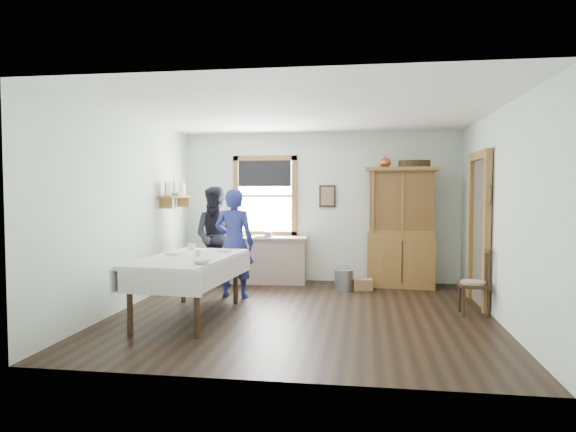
{
  "coord_description": "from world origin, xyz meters",
  "views": [
    {
      "loc": [
        0.81,
        -6.82,
        1.68
      ],
      "look_at": [
        -0.25,
        0.3,
        1.3
      ],
      "focal_mm": 32.0,
      "sensor_mm": 36.0,
      "label": 1
    }
  ],
  "objects_px": {
    "dining_table": "(189,287)",
    "wicker_basket": "(363,284)",
    "china_hutch": "(401,227)",
    "work_counter": "(266,260)",
    "woman_blue": "(234,247)",
    "figure_dark": "(217,240)",
    "pail": "(344,280)",
    "spindle_chair": "(474,282)"
  },
  "relations": [
    {
      "from": "spindle_chair",
      "to": "figure_dark",
      "type": "distance_m",
      "value": 4.21
    },
    {
      "from": "china_hutch",
      "to": "wicker_basket",
      "type": "relative_size",
      "value": 6.62
    },
    {
      "from": "figure_dark",
      "to": "pail",
      "type": "bearing_deg",
      "value": -2.04
    },
    {
      "from": "pail",
      "to": "figure_dark",
      "type": "distance_m",
      "value": 2.25
    },
    {
      "from": "dining_table",
      "to": "spindle_chair",
      "type": "height_order",
      "value": "spindle_chair"
    },
    {
      "from": "work_counter",
      "to": "wicker_basket",
      "type": "distance_m",
      "value": 1.8
    },
    {
      "from": "china_hutch",
      "to": "wicker_basket",
      "type": "height_order",
      "value": "china_hutch"
    },
    {
      "from": "dining_table",
      "to": "spindle_chair",
      "type": "bearing_deg",
      "value": 10.66
    },
    {
      "from": "figure_dark",
      "to": "wicker_basket",
      "type": "bearing_deg",
      "value": -1.67
    },
    {
      "from": "pail",
      "to": "figure_dark",
      "type": "height_order",
      "value": "figure_dark"
    },
    {
      "from": "china_hutch",
      "to": "pail",
      "type": "distance_m",
      "value": 1.36
    },
    {
      "from": "china_hutch",
      "to": "pail",
      "type": "height_order",
      "value": "china_hutch"
    },
    {
      "from": "figure_dark",
      "to": "woman_blue",
      "type": "bearing_deg",
      "value": -61.11
    },
    {
      "from": "dining_table",
      "to": "figure_dark",
      "type": "xyz_separation_m",
      "value": [
        -0.24,
        2.14,
        0.4
      ]
    },
    {
      "from": "dining_table",
      "to": "spindle_chair",
      "type": "distance_m",
      "value": 3.77
    },
    {
      "from": "spindle_chair",
      "to": "woman_blue",
      "type": "height_order",
      "value": "woman_blue"
    },
    {
      "from": "wicker_basket",
      "to": "pail",
      "type": "bearing_deg",
      "value": -176.19
    },
    {
      "from": "work_counter",
      "to": "dining_table",
      "type": "bearing_deg",
      "value": -104.74
    },
    {
      "from": "dining_table",
      "to": "woman_blue",
      "type": "xyz_separation_m",
      "value": [
        0.27,
        1.32,
        0.38
      ]
    },
    {
      "from": "work_counter",
      "to": "pail",
      "type": "height_order",
      "value": "work_counter"
    },
    {
      "from": "work_counter",
      "to": "pail",
      "type": "bearing_deg",
      "value": -21.31
    },
    {
      "from": "woman_blue",
      "to": "figure_dark",
      "type": "bearing_deg",
      "value": -54.96
    },
    {
      "from": "dining_table",
      "to": "china_hutch",
      "type": "bearing_deg",
      "value": 42.09
    },
    {
      "from": "spindle_chair",
      "to": "wicker_basket",
      "type": "bearing_deg",
      "value": 133.62
    },
    {
      "from": "work_counter",
      "to": "spindle_chair",
      "type": "bearing_deg",
      "value": -34.63
    },
    {
      "from": "work_counter",
      "to": "china_hutch",
      "type": "bearing_deg",
      "value": -3.82
    },
    {
      "from": "work_counter",
      "to": "figure_dark",
      "type": "distance_m",
      "value": 0.98
    },
    {
      "from": "woman_blue",
      "to": "figure_dark",
      "type": "distance_m",
      "value": 0.97
    },
    {
      "from": "china_hutch",
      "to": "figure_dark",
      "type": "xyz_separation_m",
      "value": [
        -3.12,
        -0.47,
        -0.23
      ]
    },
    {
      "from": "work_counter",
      "to": "spindle_chair",
      "type": "xyz_separation_m",
      "value": [
        3.18,
        -1.92,
        0.03
      ]
    },
    {
      "from": "wicker_basket",
      "to": "work_counter",
      "type": "bearing_deg",
      "value": 165.93
    },
    {
      "from": "china_hutch",
      "to": "woman_blue",
      "type": "height_order",
      "value": "china_hutch"
    },
    {
      "from": "spindle_chair",
      "to": "wicker_basket",
      "type": "relative_size",
      "value": 2.88
    },
    {
      "from": "pail",
      "to": "wicker_basket",
      "type": "distance_m",
      "value": 0.32
    },
    {
      "from": "work_counter",
      "to": "woman_blue",
      "type": "distance_m",
      "value": 1.38
    },
    {
      "from": "work_counter",
      "to": "spindle_chair",
      "type": "height_order",
      "value": "spindle_chair"
    },
    {
      "from": "dining_table",
      "to": "wicker_basket",
      "type": "height_order",
      "value": "dining_table"
    },
    {
      "from": "wicker_basket",
      "to": "figure_dark",
      "type": "distance_m",
      "value": 2.58
    },
    {
      "from": "work_counter",
      "to": "dining_table",
      "type": "relative_size",
      "value": 0.72
    },
    {
      "from": "china_hutch",
      "to": "dining_table",
      "type": "relative_size",
      "value": 1.02
    },
    {
      "from": "dining_table",
      "to": "pail",
      "type": "relative_size",
      "value": 5.98
    },
    {
      "from": "pail",
      "to": "woman_blue",
      "type": "height_order",
      "value": "woman_blue"
    }
  ]
}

